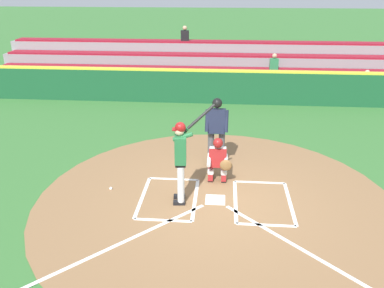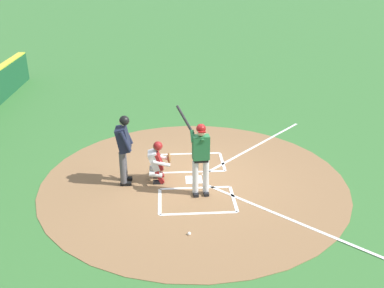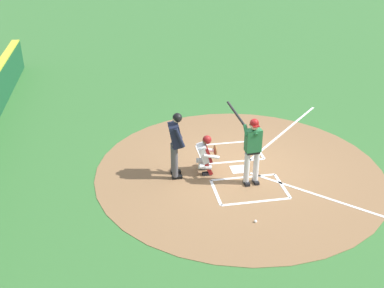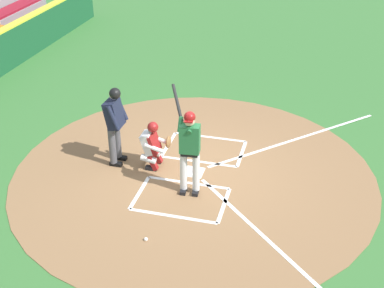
{
  "view_description": "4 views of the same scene",
  "coord_description": "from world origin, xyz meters",
  "px_view_note": "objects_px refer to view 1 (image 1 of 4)",
  "views": [
    {
      "loc": [
        -0.1,
        7.7,
        4.62
      ],
      "look_at": [
        0.57,
        -0.52,
        1.13
      ],
      "focal_mm": 37.12,
      "sensor_mm": 36.0,
      "label": 1
    },
    {
      "loc": [
        10.02,
        -0.71,
        5.39
      ],
      "look_at": [
        0.25,
        -0.07,
        1.15
      ],
      "focal_mm": 40.04,
      "sensor_mm": 36.0,
      "label": 2
    },
    {
      "loc": [
        10.73,
        -3.26,
        6.44
      ],
      "look_at": [
        -0.04,
        -1.33,
        0.91
      ],
      "focal_mm": 42.82,
      "sensor_mm": 36.0,
      "label": 3
    },
    {
      "loc": [
        9.27,
        2.38,
        6.19
      ],
      "look_at": [
        0.17,
        0.01,
        0.82
      ],
      "focal_mm": 47.79,
      "sensor_mm": 36.0,
      "label": 4
    }
  ],
  "objects_px": {
    "catcher": "(218,159)",
    "baseball": "(111,188)",
    "batter": "(181,156)",
    "plate_umpire": "(217,127)"
  },
  "relations": [
    {
      "from": "batter",
      "to": "plate_umpire",
      "type": "height_order",
      "value": "batter"
    },
    {
      "from": "batter",
      "to": "plate_umpire",
      "type": "distance_m",
      "value": 2.01
    },
    {
      "from": "catcher",
      "to": "plate_umpire",
      "type": "height_order",
      "value": "plate_umpire"
    },
    {
      "from": "batter",
      "to": "catcher",
      "type": "bearing_deg",
      "value": -126.84
    },
    {
      "from": "catcher",
      "to": "baseball",
      "type": "bearing_deg",
      "value": 14.98
    },
    {
      "from": "catcher",
      "to": "baseball",
      "type": "distance_m",
      "value": 2.63
    },
    {
      "from": "batter",
      "to": "catcher",
      "type": "height_order",
      "value": "batter"
    },
    {
      "from": "catcher",
      "to": "plate_umpire",
      "type": "bearing_deg",
      "value": -85.49
    },
    {
      "from": "batter",
      "to": "catcher",
      "type": "xyz_separation_m",
      "value": [
        -0.78,
        -1.04,
        -0.51
      ]
    },
    {
      "from": "batter",
      "to": "catcher",
      "type": "relative_size",
      "value": 1.88
    }
  ]
}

